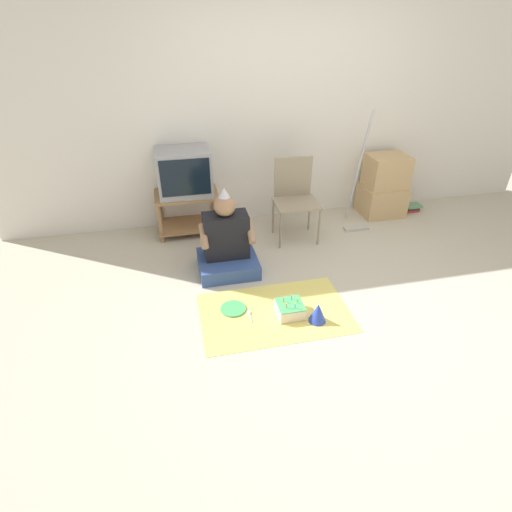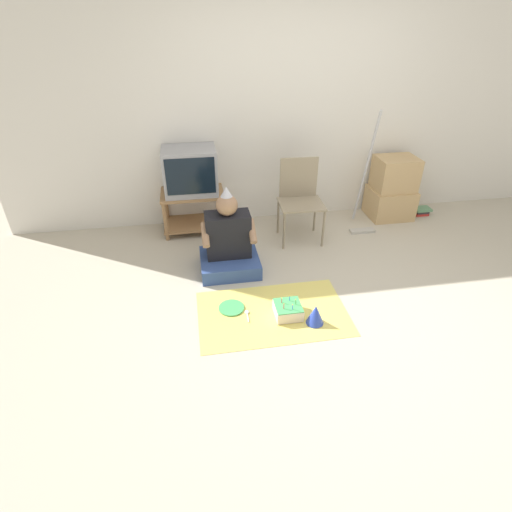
{
  "view_description": "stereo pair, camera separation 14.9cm",
  "coord_description": "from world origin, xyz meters",
  "px_view_note": "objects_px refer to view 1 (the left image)",
  "views": [
    {
      "loc": [
        -1.3,
        -2.38,
        2.17
      ],
      "look_at": [
        -0.67,
        0.47,
        0.35
      ],
      "focal_mm": 28.0,
      "sensor_mm": 36.0,
      "label": 1
    },
    {
      "loc": [
        -1.16,
        -2.4,
        2.17
      ],
      "look_at": [
        -0.67,
        0.47,
        0.35
      ],
      "focal_mm": 28.0,
      "sensor_mm": 36.0,
      "label": 2
    }
  ],
  "objects_px": {
    "dust_mop": "(357,194)",
    "cardboard_box_stack": "(384,187)",
    "book_pile": "(412,207)",
    "party_hat_blue": "(318,312)",
    "paper_plate": "(233,308)",
    "person_seated": "(227,245)",
    "tv": "(184,172)",
    "birthday_cake": "(290,309)",
    "folding_chair": "(295,194)"
  },
  "relations": [
    {
      "from": "dust_mop",
      "to": "paper_plate",
      "type": "bearing_deg",
      "value": -143.66
    },
    {
      "from": "book_pile",
      "to": "person_seated",
      "type": "height_order",
      "value": "person_seated"
    },
    {
      "from": "tv",
      "to": "birthday_cake",
      "type": "relative_size",
      "value": 2.56
    },
    {
      "from": "person_seated",
      "to": "paper_plate",
      "type": "xyz_separation_m",
      "value": [
        -0.05,
        -0.63,
        -0.25
      ]
    },
    {
      "from": "folding_chair",
      "to": "dust_mop",
      "type": "height_order",
      "value": "dust_mop"
    },
    {
      "from": "paper_plate",
      "to": "book_pile",
      "type": "bearing_deg",
      "value": 29.47
    },
    {
      "from": "cardboard_box_stack",
      "to": "dust_mop",
      "type": "xyz_separation_m",
      "value": [
        -0.47,
        -0.26,
        0.06
      ]
    },
    {
      "from": "tv",
      "to": "party_hat_blue",
      "type": "xyz_separation_m",
      "value": [
        0.89,
        -1.77,
        -0.61
      ]
    },
    {
      "from": "person_seated",
      "to": "party_hat_blue",
      "type": "distance_m",
      "value": 1.11
    },
    {
      "from": "tv",
      "to": "birthday_cake",
      "type": "distance_m",
      "value": 1.9
    },
    {
      "from": "book_pile",
      "to": "party_hat_blue",
      "type": "relative_size",
      "value": 1.17
    },
    {
      "from": "folding_chair",
      "to": "person_seated",
      "type": "height_order",
      "value": "folding_chair"
    },
    {
      "from": "party_hat_blue",
      "to": "paper_plate",
      "type": "bearing_deg",
      "value": 155.66
    },
    {
      "from": "dust_mop",
      "to": "birthday_cake",
      "type": "xyz_separation_m",
      "value": [
        -1.17,
        -1.36,
        -0.34
      ]
    },
    {
      "from": "book_pile",
      "to": "birthday_cake",
      "type": "relative_size",
      "value": 0.9
    },
    {
      "from": "cardboard_box_stack",
      "to": "person_seated",
      "type": "height_order",
      "value": "person_seated"
    },
    {
      "from": "tv",
      "to": "book_pile",
      "type": "bearing_deg",
      "value": -1.28
    },
    {
      "from": "party_hat_blue",
      "to": "paper_plate",
      "type": "xyz_separation_m",
      "value": [
        -0.64,
        0.29,
        -0.08
      ]
    },
    {
      "from": "folding_chair",
      "to": "dust_mop",
      "type": "relative_size",
      "value": 0.65
    },
    {
      "from": "party_hat_blue",
      "to": "cardboard_box_stack",
      "type": "bearing_deg",
      "value": 50.36
    },
    {
      "from": "book_pile",
      "to": "party_hat_blue",
      "type": "distance_m",
      "value": 2.54
    },
    {
      "from": "party_hat_blue",
      "to": "dust_mop",
      "type": "bearing_deg",
      "value": 56.57
    },
    {
      "from": "tv",
      "to": "person_seated",
      "type": "relative_size",
      "value": 0.67
    },
    {
      "from": "cardboard_box_stack",
      "to": "birthday_cake",
      "type": "relative_size",
      "value": 3.34
    },
    {
      "from": "person_seated",
      "to": "dust_mop",
      "type": "bearing_deg",
      "value": 19.68
    },
    {
      "from": "book_pile",
      "to": "paper_plate",
      "type": "bearing_deg",
      "value": -150.53
    },
    {
      "from": "cardboard_box_stack",
      "to": "dust_mop",
      "type": "relative_size",
      "value": 0.54
    },
    {
      "from": "tv",
      "to": "person_seated",
      "type": "bearing_deg",
      "value": -70.54
    },
    {
      "from": "folding_chair",
      "to": "dust_mop",
      "type": "xyz_separation_m",
      "value": [
        0.75,
        0.04,
        -0.09
      ]
    },
    {
      "from": "folding_chair",
      "to": "party_hat_blue",
      "type": "height_order",
      "value": "folding_chair"
    },
    {
      "from": "book_pile",
      "to": "paper_plate",
      "type": "relative_size",
      "value": 0.91
    },
    {
      "from": "person_seated",
      "to": "party_hat_blue",
      "type": "height_order",
      "value": "person_seated"
    },
    {
      "from": "cardboard_box_stack",
      "to": "book_pile",
      "type": "height_order",
      "value": "cardboard_box_stack"
    },
    {
      "from": "folding_chair",
      "to": "birthday_cake",
      "type": "xyz_separation_m",
      "value": [
        -0.42,
        -1.31,
        -0.44
      ]
    },
    {
      "from": "cardboard_box_stack",
      "to": "person_seated",
      "type": "xyz_separation_m",
      "value": [
        -2.03,
        -0.82,
        -0.08
      ]
    },
    {
      "from": "book_pile",
      "to": "folding_chair",
      "type": "bearing_deg",
      "value": -170.65
    },
    {
      "from": "tv",
      "to": "book_pile",
      "type": "relative_size",
      "value": 2.84
    },
    {
      "from": "folding_chair",
      "to": "party_hat_blue",
      "type": "bearing_deg",
      "value": -99.15
    },
    {
      "from": "folding_chair",
      "to": "party_hat_blue",
      "type": "relative_size",
      "value": 5.13
    },
    {
      "from": "birthday_cake",
      "to": "party_hat_blue",
      "type": "height_order",
      "value": "party_hat_blue"
    },
    {
      "from": "cardboard_box_stack",
      "to": "tv",
      "type": "bearing_deg",
      "value": 179.34
    },
    {
      "from": "dust_mop",
      "to": "person_seated",
      "type": "distance_m",
      "value": 1.67
    },
    {
      "from": "dust_mop",
      "to": "birthday_cake",
      "type": "distance_m",
      "value": 1.82
    },
    {
      "from": "folding_chair",
      "to": "book_pile",
      "type": "height_order",
      "value": "folding_chair"
    },
    {
      "from": "tv",
      "to": "party_hat_blue",
      "type": "relative_size",
      "value": 3.33
    },
    {
      "from": "dust_mop",
      "to": "person_seated",
      "type": "bearing_deg",
      "value": -160.32
    },
    {
      "from": "tv",
      "to": "paper_plate",
      "type": "distance_m",
      "value": 1.65
    },
    {
      "from": "paper_plate",
      "to": "folding_chair",
      "type": "bearing_deg",
      "value": 52.78
    },
    {
      "from": "dust_mop",
      "to": "cardboard_box_stack",
      "type": "bearing_deg",
      "value": 29.38
    },
    {
      "from": "cardboard_box_stack",
      "to": "person_seated",
      "type": "distance_m",
      "value": 2.2
    }
  ]
}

